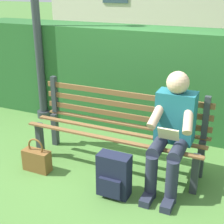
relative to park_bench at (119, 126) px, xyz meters
name	(u,v)px	position (x,y,z in m)	size (l,w,h in m)	color
ground	(116,165)	(0.00, 0.08, -0.46)	(60.00, 60.00, 0.00)	#477533
park_bench	(119,126)	(0.00, 0.00, 0.00)	(1.99, 0.48, 0.90)	#2D3338
person_seated	(172,129)	(-0.64, 0.18, 0.16)	(0.44, 0.73, 1.17)	#1E6672
hedge_backdrop	(172,79)	(-0.28, -1.18, 0.27)	(6.16, 0.76, 1.49)	#265B28
backpack	(114,176)	(-0.21, 0.60, -0.24)	(0.31, 0.24, 0.44)	#191E33
handbag	(37,160)	(0.75, 0.54, -0.32)	(0.31, 0.13, 0.39)	brown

